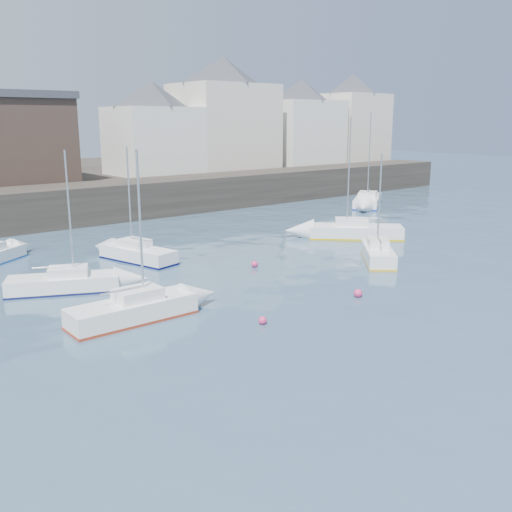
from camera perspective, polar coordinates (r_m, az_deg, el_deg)
water at (r=21.36m, az=21.13°, el=-9.78°), size 220.00×220.00×0.00m
quay_wall at (r=48.09m, az=-17.67°, el=4.96°), size 90.00×5.00×3.00m
land_strip at (r=65.07m, az=-23.64°, el=6.45°), size 90.00×32.00×2.80m
bldg_east_a at (r=63.53m, az=-3.23°, el=14.10°), size 13.36×13.36×11.80m
bldg_east_b at (r=70.20m, az=4.50°, el=13.25°), size 11.88×11.88×9.95m
bldg_east_c at (r=76.69m, az=9.52°, el=13.50°), size 11.14×11.14×10.95m
bldg_east_d at (r=58.24m, az=-10.26°, el=12.55°), size 11.14×11.14×8.95m
sailboat_a at (r=24.11m, az=-12.17°, el=-5.24°), size 5.37×1.73×6.97m
sailboat_b at (r=29.04m, az=-18.64°, el=-2.55°), size 5.45×3.75×6.74m
sailboat_c at (r=34.12m, az=12.09°, el=0.26°), size 4.34×4.46×6.21m
sailboat_d at (r=40.60m, az=9.90°, el=2.49°), size 6.09×5.97×8.24m
sailboat_f at (r=34.15m, az=-11.76°, el=0.27°), size 2.85×5.34×6.63m
sailboat_g at (r=56.34m, az=11.11°, el=5.47°), size 6.93×5.78×8.75m
buoy_near at (r=23.35m, az=0.66°, el=-6.83°), size 0.35×0.35×0.35m
buoy_mid at (r=27.21m, az=10.15°, el=-4.06°), size 0.41×0.41×0.41m
buoy_far at (r=32.15m, az=-0.15°, el=-1.12°), size 0.38×0.38×0.38m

